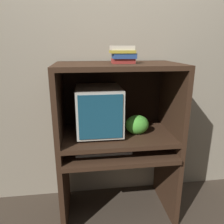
{
  "coord_description": "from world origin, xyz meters",
  "views": [
    {
      "loc": [
        -0.28,
        -1.46,
        1.54
      ],
      "look_at": [
        -0.05,
        0.29,
        1.0
      ],
      "focal_mm": 35.0,
      "sensor_mm": 36.0,
      "label": 1
    }
  ],
  "objects_px": {
    "crt_monitor": "(99,110)",
    "mouse": "(135,147)",
    "keyboard": "(104,151)",
    "book_stack": "(123,54)",
    "snack_bag": "(137,125)"
  },
  "relations": [
    {
      "from": "crt_monitor",
      "to": "mouse",
      "type": "height_order",
      "value": "crt_monitor"
    },
    {
      "from": "keyboard",
      "to": "book_stack",
      "type": "bearing_deg",
      "value": 21.34
    },
    {
      "from": "crt_monitor",
      "to": "book_stack",
      "type": "distance_m",
      "value": 0.5
    },
    {
      "from": "keyboard",
      "to": "mouse",
      "type": "xyz_separation_m",
      "value": [
        0.28,
        0.02,
        0.0
      ]
    },
    {
      "from": "crt_monitor",
      "to": "book_stack",
      "type": "xyz_separation_m",
      "value": [
        0.19,
        -0.05,
        0.46
      ]
    },
    {
      "from": "mouse",
      "to": "book_stack",
      "type": "relative_size",
      "value": 0.33
    },
    {
      "from": "book_stack",
      "to": "crt_monitor",
      "type": "bearing_deg",
      "value": 165.36
    },
    {
      "from": "mouse",
      "to": "snack_bag",
      "type": "bearing_deg",
      "value": 66.69
    },
    {
      "from": "book_stack",
      "to": "mouse",
      "type": "bearing_deg",
      "value": -21.94
    },
    {
      "from": "crt_monitor",
      "to": "book_stack",
      "type": "height_order",
      "value": "book_stack"
    },
    {
      "from": "keyboard",
      "to": "mouse",
      "type": "relative_size",
      "value": 7.14
    },
    {
      "from": "mouse",
      "to": "book_stack",
      "type": "bearing_deg",
      "value": 158.06
    },
    {
      "from": "crt_monitor",
      "to": "snack_bag",
      "type": "height_order",
      "value": "crt_monitor"
    },
    {
      "from": "crt_monitor",
      "to": "snack_bag",
      "type": "xyz_separation_m",
      "value": [
        0.32,
        -0.06,
        -0.13
      ]
    },
    {
      "from": "crt_monitor",
      "to": "mouse",
      "type": "xyz_separation_m",
      "value": [
        0.31,
        -0.1,
        -0.32
      ]
    }
  ]
}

